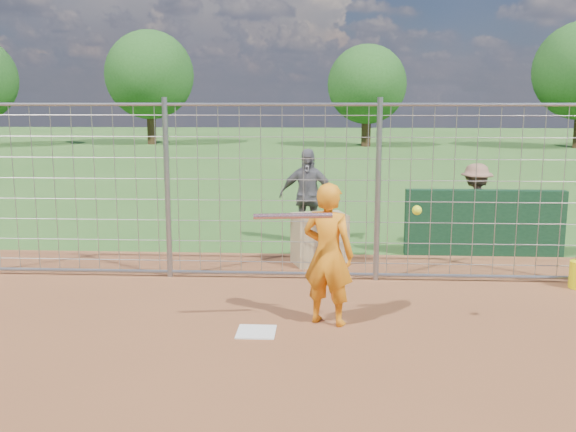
# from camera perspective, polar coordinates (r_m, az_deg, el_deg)

# --- Properties ---
(ground) EXTENTS (100.00, 100.00, 0.00)m
(ground) POSITION_cam_1_polar(r_m,az_deg,el_deg) (7.48, -2.67, -9.79)
(ground) COLOR #2D591E
(ground) RESTS_ON ground
(home_plate) EXTENTS (0.43, 0.43, 0.02)m
(home_plate) POSITION_cam_1_polar(r_m,az_deg,el_deg) (7.29, -2.84, -10.26)
(home_plate) COLOR silver
(home_plate) RESTS_ON ground
(dugout_wall) EXTENTS (2.60, 0.20, 1.10)m
(dugout_wall) POSITION_cam_1_polar(r_m,az_deg,el_deg) (11.10, 17.03, -0.59)
(dugout_wall) COLOR #11381E
(dugout_wall) RESTS_ON ground
(batter) EXTENTS (0.71, 0.59, 1.66)m
(batter) POSITION_cam_1_polar(r_m,az_deg,el_deg) (7.35, 3.58, -3.41)
(batter) COLOR orange
(batter) RESTS_ON ground
(bystander_b) EXTENTS (1.05, 0.55, 1.71)m
(bystander_b) POSITION_cam_1_polar(r_m,az_deg,el_deg) (11.48, 1.69, 1.77)
(bystander_b) COLOR #5E5D62
(bystander_b) RESTS_ON ground
(bystander_c) EXTENTS (1.08, 0.81, 1.49)m
(bystander_c) POSITION_cam_1_polar(r_m,az_deg,el_deg) (11.47, 16.31, 0.79)
(bystander_c) COLOR #845C48
(bystander_c) RESTS_ON ground
(equipment_bin) EXTENTS (0.94, 0.78, 0.80)m
(equipment_bin) POSITION_cam_1_polar(r_m,az_deg,el_deg) (10.12, 2.82, -2.05)
(equipment_bin) COLOR tan
(equipment_bin) RESTS_ON ground
(equipment_in_play) EXTENTS (1.81, 0.19, 0.16)m
(equipment_in_play) POSITION_cam_1_polar(r_m,az_deg,el_deg) (6.93, 3.11, 0.13)
(equipment_in_play) COLOR silver
(equipment_in_play) RESTS_ON ground
(backstop_fence) EXTENTS (9.08, 0.08, 2.60)m
(backstop_fence) POSITION_cam_1_polar(r_m,az_deg,el_deg) (9.11, -1.46, 2.06)
(backstop_fence) COLOR gray
(backstop_fence) RESTS_ON ground
(tree_line) EXTENTS (44.66, 6.72, 6.48)m
(tree_line) POSITION_cam_1_polar(r_m,az_deg,el_deg) (35.21, 7.26, 12.21)
(tree_line) COLOR #3F2B19
(tree_line) RESTS_ON ground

